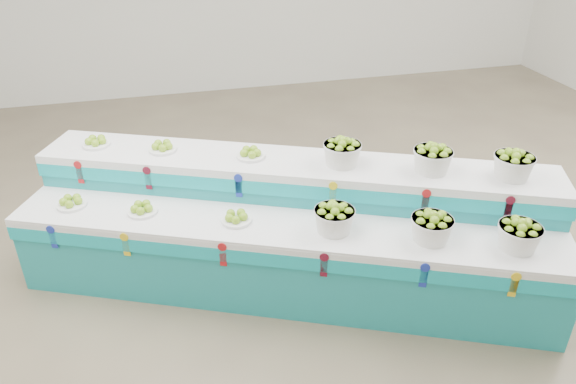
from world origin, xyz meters
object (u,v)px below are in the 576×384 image
Objects in this scene: display_stand at (288,229)px; plate_upper_mid at (162,146)px; basket_lower_left at (334,218)px; basket_upper_right at (513,164)px.

display_stand is 17.94× the size of plate_upper_mid.
display_stand is 0.59m from basket_lower_left.
display_stand is 1.88m from basket_upper_right.
basket_lower_left is (0.26, -0.42, 0.32)m from display_stand.
basket_lower_left is at bearing -34.09° from display_stand.
display_stand is 14.05× the size of basket_upper_right.
plate_upper_mid is at bearing 155.86° from basket_upper_right.
basket_lower_left is 1.49m from basket_upper_right.
display_stand is 14.05× the size of basket_lower_left.
basket_upper_right is at bearing 8.89° from display_stand.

